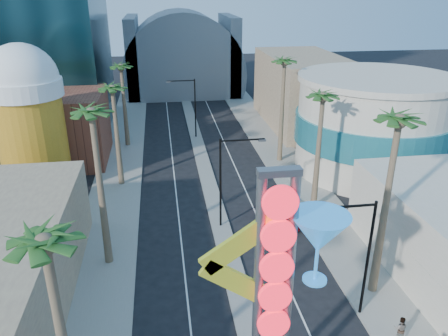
% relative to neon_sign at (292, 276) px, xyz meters
% --- Properties ---
extents(sidewalk_west, '(5.00, 100.00, 0.15)m').
position_rel_neon_sign_xyz_m(sidewalk_west, '(-10.32, 32.04, -7.23)').
color(sidewalk_west, gray).
rests_on(sidewalk_west, ground).
extents(sidewalk_east, '(5.00, 100.00, 0.15)m').
position_rel_neon_sign_xyz_m(sidewalk_east, '(8.68, 32.04, -7.23)').
color(sidewalk_east, gray).
rests_on(sidewalk_east, ground).
extents(median, '(1.60, 84.00, 0.15)m').
position_rel_neon_sign_xyz_m(median, '(-0.82, 35.04, -7.23)').
color(median, gray).
rests_on(median, ground).
extents(brick_filler_west, '(10.00, 10.00, 8.00)m').
position_rel_neon_sign_xyz_m(brick_filler_west, '(-16.82, 35.04, -3.31)').
color(brick_filler_west, brown).
rests_on(brick_filler_west, ground).
extents(filler_east, '(10.00, 20.00, 10.00)m').
position_rel_neon_sign_xyz_m(filler_east, '(15.18, 45.04, -2.31)').
color(filler_east, '#8C6F5A').
rests_on(filler_east, ground).
extents(beer_mug, '(7.00, 7.00, 14.50)m').
position_rel_neon_sign_xyz_m(beer_mug, '(-17.82, 27.04, 0.54)').
color(beer_mug, '#B07017').
rests_on(beer_mug, ground).
extents(turquoise_building, '(16.60, 16.60, 10.60)m').
position_rel_neon_sign_xyz_m(turquoise_building, '(17.18, 27.04, -2.06)').
color(turquoise_building, beige).
rests_on(turquoise_building, ground).
extents(canopy, '(22.00, 16.00, 22.00)m').
position_rel_neon_sign_xyz_m(canopy, '(-0.82, 69.04, -3.00)').
color(canopy, slate).
rests_on(canopy, ground).
extents(neon_sign, '(6.53, 2.60, 12.55)m').
position_rel_neon_sign_xyz_m(neon_sign, '(0.00, 0.00, 0.00)').
color(neon_sign, gray).
rests_on(neon_sign, ground).
extents(streetlight_0, '(3.79, 0.25, 8.00)m').
position_rel_neon_sign_xyz_m(streetlight_0, '(-0.27, 17.04, -2.43)').
color(streetlight_0, black).
rests_on(streetlight_0, ground).
extents(streetlight_1, '(3.79, 0.25, 8.00)m').
position_rel_neon_sign_xyz_m(streetlight_1, '(-1.36, 41.04, -2.43)').
color(streetlight_1, black).
rests_on(streetlight_1, ground).
extents(streetlight_2, '(3.45, 0.25, 8.00)m').
position_rel_neon_sign_xyz_m(streetlight_2, '(5.91, 5.04, -2.47)').
color(streetlight_2, black).
rests_on(streetlight_2, ground).
extents(palm_0, '(2.40, 2.40, 11.70)m').
position_rel_neon_sign_xyz_m(palm_0, '(-9.82, -0.96, 2.62)').
color(palm_0, brown).
rests_on(palm_0, ground).
extents(palm_1, '(2.40, 2.40, 12.70)m').
position_rel_neon_sign_xyz_m(palm_1, '(-9.82, 13.04, 3.52)').
color(palm_1, brown).
rests_on(palm_1, ground).
extents(palm_2, '(2.40, 2.40, 11.20)m').
position_rel_neon_sign_xyz_m(palm_2, '(-9.82, 27.04, 2.17)').
color(palm_2, brown).
rests_on(palm_2, ground).
extents(palm_3, '(2.40, 2.40, 11.20)m').
position_rel_neon_sign_xyz_m(palm_3, '(-9.82, 39.04, 2.17)').
color(palm_3, brown).
rests_on(palm_3, ground).
extents(palm_5, '(2.40, 2.40, 13.20)m').
position_rel_neon_sign_xyz_m(palm_5, '(8.18, 7.04, 3.96)').
color(palm_5, brown).
rests_on(palm_5, ground).
extents(palm_6, '(2.40, 2.40, 11.70)m').
position_rel_neon_sign_xyz_m(palm_6, '(8.18, 19.04, 2.62)').
color(palm_6, brown).
rests_on(palm_6, ground).
extents(palm_7, '(2.40, 2.40, 12.70)m').
position_rel_neon_sign_xyz_m(palm_7, '(8.18, 31.04, 3.52)').
color(palm_7, brown).
rests_on(palm_7, ground).
extents(red_pickup, '(3.00, 6.20, 1.70)m').
position_rel_neon_sign_xyz_m(red_pickup, '(4.52, 17.62, -6.46)').
color(red_pickup, '#B60E20').
rests_on(red_pickup, ground).
extents(pedestrian_b, '(0.95, 0.87, 1.56)m').
position_rel_neon_sign_xyz_m(pedestrian_b, '(7.63, 2.54, -6.37)').
color(pedestrian_b, gray).
rests_on(pedestrian_b, sidewalk_east).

